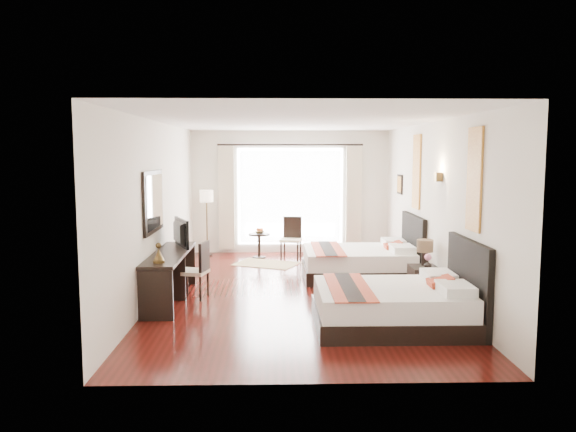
{
  "coord_description": "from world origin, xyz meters",
  "views": [
    {
      "loc": [
        -0.36,
        -9.11,
        2.29
      ],
      "look_at": [
        -0.13,
        0.22,
        1.24
      ],
      "focal_mm": 35.0,
      "sensor_mm": 36.0,
      "label": 1
    }
  ],
  "objects_px": {
    "bed_far": "(363,261)",
    "desk_chair": "(195,281)",
    "table_lamp": "(425,248)",
    "bed_near": "(398,304)",
    "window_chair": "(291,247)",
    "console_desk": "(170,277)",
    "vase": "(428,265)",
    "television": "(177,233)",
    "fruit_bowl": "(260,232)",
    "nightstand": "(424,282)",
    "side_table": "(259,246)",
    "floor_lamp": "(207,201)"
  },
  "relations": [
    {
      "from": "television",
      "to": "side_table",
      "type": "relative_size",
      "value": 1.5
    },
    {
      "from": "television",
      "to": "side_table",
      "type": "bearing_deg",
      "value": -45.88
    },
    {
      "from": "nightstand",
      "to": "fruit_bowl",
      "type": "relative_size",
      "value": 2.5
    },
    {
      "from": "fruit_bowl",
      "to": "window_chair",
      "type": "xyz_separation_m",
      "value": [
        0.68,
        -0.22,
        -0.29
      ]
    },
    {
      "from": "side_table",
      "to": "fruit_bowl",
      "type": "height_order",
      "value": "fruit_bowl"
    },
    {
      "from": "bed_near",
      "to": "floor_lamp",
      "type": "height_order",
      "value": "floor_lamp"
    },
    {
      "from": "console_desk",
      "to": "vase",
      "type": "bearing_deg",
      "value": -1.08
    },
    {
      "from": "desk_chair",
      "to": "floor_lamp",
      "type": "relative_size",
      "value": 0.61
    },
    {
      "from": "nightstand",
      "to": "television",
      "type": "bearing_deg",
      "value": 173.21
    },
    {
      "from": "bed_near",
      "to": "floor_lamp",
      "type": "xyz_separation_m",
      "value": [
        -3.15,
        5.26,
        0.94
      ]
    },
    {
      "from": "table_lamp",
      "to": "television",
      "type": "distance_m",
      "value": 4.04
    },
    {
      "from": "bed_far",
      "to": "floor_lamp",
      "type": "distance_m",
      "value": 4.01
    },
    {
      "from": "floor_lamp",
      "to": "bed_far",
      "type": "bearing_deg",
      "value": -36.09
    },
    {
      "from": "console_desk",
      "to": "window_chair",
      "type": "relative_size",
      "value": 2.4
    },
    {
      "from": "bed_near",
      "to": "fruit_bowl",
      "type": "bearing_deg",
      "value": 111.5
    },
    {
      "from": "bed_near",
      "to": "nightstand",
      "type": "relative_size",
      "value": 3.96
    },
    {
      "from": "bed_near",
      "to": "floor_lamp",
      "type": "bearing_deg",
      "value": 120.88
    },
    {
      "from": "console_desk",
      "to": "floor_lamp",
      "type": "distance_m",
      "value": 3.96
    },
    {
      "from": "bed_near",
      "to": "window_chair",
      "type": "height_order",
      "value": "bed_near"
    },
    {
      "from": "fruit_bowl",
      "to": "nightstand",
      "type": "bearing_deg",
      "value": -52.41
    },
    {
      "from": "console_desk",
      "to": "fruit_bowl",
      "type": "bearing_deg",
      "value": 69.97
    },
    {
      "from": "bed_near",
      "to": "nightstand",
      "type": "bearing_deg",
      "value": 63.52
    },
    {
      "from": "television",
      "to": "window_chair",
      "type": "distance_m",
      "value": 3.5
    },
    {
      "from": "television",
      "to": "fruit_bowl",
      "type": "xyz_separation_m",
      "value": [
        1.28,
        3.03,
        -0.42
      ]
    },
    {
      "from": "bed_far",
      "to": "vase",
      "type": "xyz_separation_m",
      "value": [
        0.75,
        -1.64,
        0.26
      ]
    },
    {
      "from": "nightstand",
      "to": "vase",
      "type": "relative_size",
      "value": 4.15
    },
    {
      "from": "table_lamp",
      "to": "console_desk",
      "type": "relative_size",
      "value": 0.19
    },
    {
      "from": "bed_far",
      "to": "side_table",
      "type": "relative_size",
      "value": 3.81
    },
    {
      "from": "desk_chair",
      "to": "console_desk",
      "type": "bearing_deg",
      "value": 35.4
    },
    {
      "from": "desk_chair",
      "to": "table_lamp",
      "type": "bearing_deg",
      "value": -166.58
    },
    {
      "from": "table_lamp",
      "to": "fruit_bowl",
      "type": "distance_m",
      "value": 4.35
    },
    {
      "from": "television",
      "to": "nightstand",
      "type": "bearing_deg",
      "value": -119.8
    },
    {
      "from": "floor_lamp",
      "to": "bed_near",
      "type": "bearing_deg",
      "value": -59.12
    },
    {
      "from": "nightstand",
      "to": "floor_lamp",
      "type": "relative_size",
      "value": 0.35
    },
    {
      "from": "bed_near",
      "to": "nightstand",
      "type": "distance_m",
      "value": 1.65
    },
    {
      "from": "television",
      "to": "window_chair",
      "type": "xyz_separation_m",
      "value": [
        1.97,
        2.8,
        -0.71
      ]
    },
    {
      "from": "television",
      "to": "fruit_bowl",
      "type": "bearing_deg",
      "value": -46.01
    },
    {
      "from": "bed_near",
      "to": "window_chair",
      "type": "bearing_deg",
      "value": 105.05
    },
    {
      "from": "desk_chair",
      "to": "window_chair",
      "type": "distance_m",
      "value": 3.59
    },
    {
      "from": "bed_near",
      "to": "console_desk",
      "type": "relative_size",
      "value": 0.94
    },
    {
      "from": "table_lamp",
      "to": "vase",
      "type": "height_order",
      "value": "table_lamp"
    },
    {
      "from": "nightstand",
      "to": "desk_chair",
      "type": "xyz_separation_m",
      "value": [
        -3.64,
        0.07,
        0.02
      ]
    },
    {
      "from": "nightstand",
      "to": "console_desk",
      "type": "bearing_deg",
      "value": -178.9
    },
    {
      "from": "bed_near",
      "to": "side_table",
      "type": "bearing_deg",
      "value": 111.69
    },
    {
      "from": "console_desk",
      "to": "side_table",
      "type": "xyz_separation_m",
      "value": [
        1.29,
        3.56,
        -0.11
      ]
    },
    {
      "from": "fruit_bowl",
      "to": "bed_far",
      "type": "bearing_deg",
      "value": -45.7
    },
    {
      "from": "table_lamp",
      "to": "console_desk",
      "type": "height_order",
      "value": "table_lamp"
    },
    {
      "from": "bed_far",
      "to": "table_lamp",
      "type": "xyz_separation_m",
      "value": [
        0.77,
        -1.37,
        0.48
      ]
    },
    {
      "from": "bed_far",
      "to": "desk_chair",
      "type": "xyz_separation_m",
      "value": [
        -2.9,
        -1.42,
        -0.03
      ]
    },
    {
      "from": "bed_near",
      "to": "fruit_bowl",
      "type": "xyz_separation_m",
      "value": [
        -1.96,
        4.97,
        0.26
      ]
    }
  ]
}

